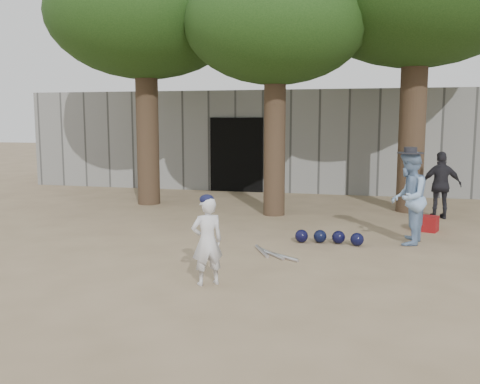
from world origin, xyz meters
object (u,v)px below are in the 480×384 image
(boy_player, at_px, (207,241))
(spectator_blue, at_px, (408,198))
(spectator_dark, at_px, (441,185))
(red_bag, at_px, (426,223))

(boy_player, distance_m, spectator_blue, 4.06)
(spectator_blue, bearing_deg, spectator_dark, 173.56)
(spectator_blue, height_order, spectator_dark, spectator_blue)
(red_bag, bearing_deg, boy_player, -126.23)
(spectator_blue, xyz_separation_m, spectator_dark, (0.84, 2.67, -0.08))
(boy_player, height_order, spectator_dark, spectator_dark)
(boy_player, xyz_separation_m, red_bag, (3.11, 4.25, -0.43))
(boy_player, distance_m, spectator_dark, 6.71)
(spectator_blue, height_order, red_bag, spectator_blue)
(boy_player, bearing_deg, spectator_dark, -156.59)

